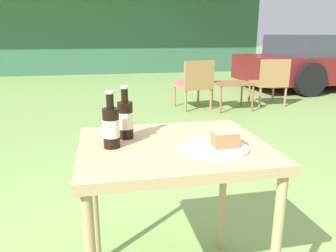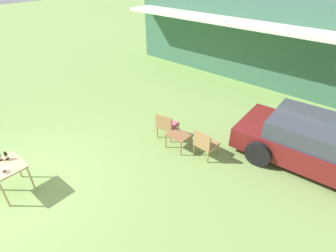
{
  "view_description": "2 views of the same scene",
  "coord_description": "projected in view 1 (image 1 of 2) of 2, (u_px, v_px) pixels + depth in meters",
  "views": [
    {
      "loc": [
        -0.28,
        -1.28,
        1.21
      ],
      "look_at": [
        0.0,
        0.1,
        0.81
      ],
      "focal_mm": 35.0,
      "sensor_mm": 36.0,
      "label": 1
    },
    {
      "loc": [
        5.42,
        -0.93,
        4.51
      ],
      "look_at": [
        1.76,
        3.3,
        0.9
      ],
      "focal_mm": 28.0,
      "sensor_mm": 36.0,
      "label": 2
    }
  ],
  "objects": [
    {
      "name": "patio_table",
      "position": [
        173.0,
        164.0,
        1.4
      ],
      "size": [
        0.78,
        0.65,
        0.76
      ],
      "color": "tan",
      "rests_on": "ground_plane"
    },
    {
      "name": "parked_car",
      "position": [
        332.0,
        61.0,
        7.56
      ],
      "size": [
        4.43,
        2.24,
        1.19
      ],
      "rotation": [
        0.0,
        0.0,
        0.06
      ],
      "color": "maroon",
      "rests_on": "ground_plane"
    },
    {
      "name": "cabin_building",
      "position": [
        107.0,
        24.0,
        11.29
      ],
      "size": [
        9.63,
        4.55,
        3.02
      ],
      "color": "#38664C",
      "rests_on": "ground_plane"
    },
    {
      "name": "wicker_chair_plain",
      "position": [
        270.0,
        80.0,
        5.59
      ],
      "size": [
        0.54,
        0.53,
        0.8
      ],
      "rotation": [
        0.0,
        0.0,
        3.09
      ],
      "color": "#9E7547",
      "rests_on": "ground_plane"
    },
    {
      "name": "cake_on_plate",
      "position": [
        220.0,
        143.0,
        1.31
      ],
      "size": [
        0.25,
        0.25,
        0.08
      ],
      "color": "silver",
      "rests_on": "patio_table"
    },
    {
      "name": "wicker_chair_cushioned",
      "position": [
        194.0,
        82.0,
        5.35
      ],
      "size": [
        0.6,
        0.59,
        0.8
      ],
      "rotation": [
        0.0,
        0.0,
        3.32
      ],
      "color": "#9E7547",
      "rests_on": "ground_plane"
    },
    {
      "name": "fork",
      "position": [
        199.0,
        148.0,
        1.32
      ],
      "size": [
        0.19,
        0.05,
        0.01
      ],
      "color": "silver",
      "rests_on": "patio_table"
    },
    {
      "name": "cola_bottle_near",
      "position": [
        125.0,
        119.0,
        1.43
      ],
      "size": [
        0.07,
        0.07,
        0.23
      ],
      "color": "black",
      "rests_on": "patio_table"
    },
    {
      "name": "loose_bottle_cap",
      "position": [
        184.0,
        144.0,
        1.36
      ],
      "size": [
        0.03,
        0.03,
        0.01
      ],
      "color": "silver",
      "rests_on": "patio_table"
    },
    {
      "name": "garden_side_table",
      "position": [
        232.0,
        85.0,
        5.3
      ],
      "size": [
        0.58,
        0.47,
        0.45
      ],
      "color": "brown",
      "rests_on": "ground_plane"
    },
    {
      "name": "cola_bottle_far",
      "position": [
        111.0,
        127.0,
        1.31
      ],
      "size": [
        0.07,
        0.07,
        0.23
      ],
      "color": "black",
      "rests_on": "patio_table"
    }
  ]
}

